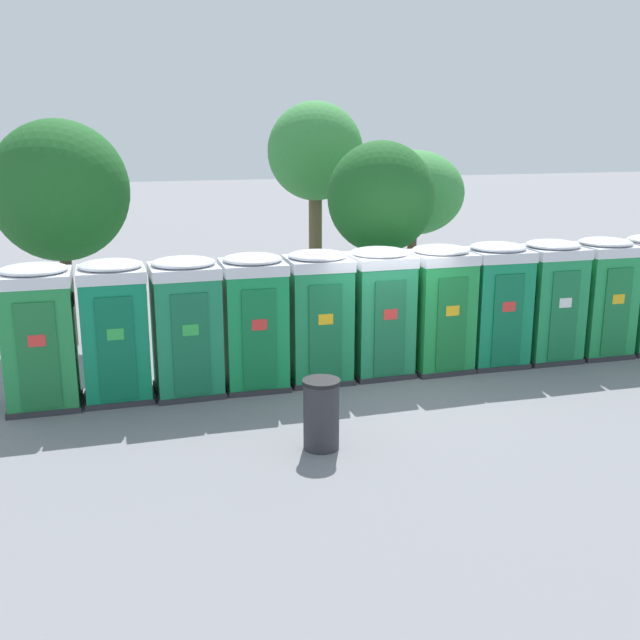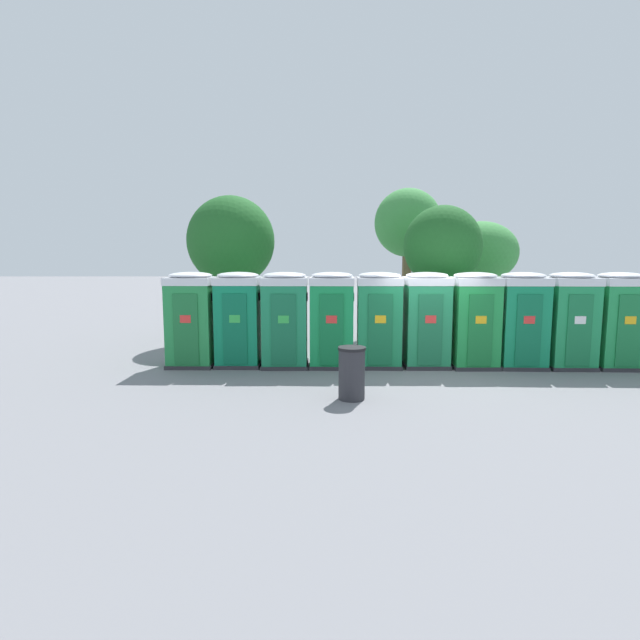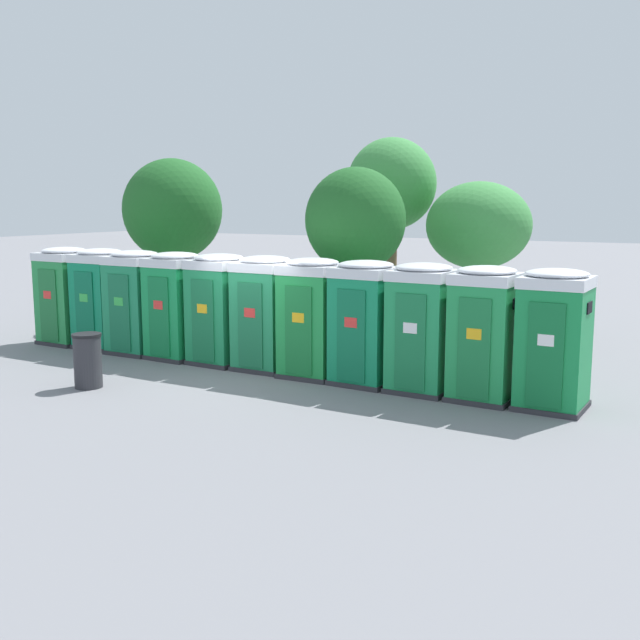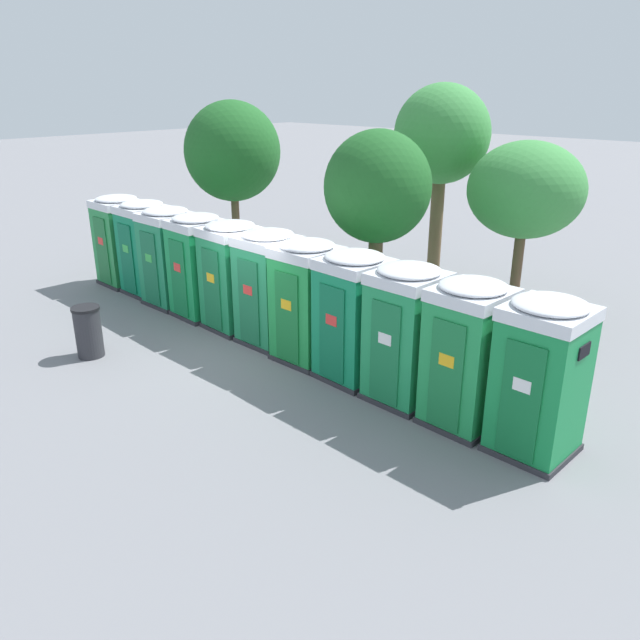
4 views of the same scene
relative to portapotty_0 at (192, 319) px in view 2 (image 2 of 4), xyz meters
name	(u,v)px [view 2 (image 2 of 4)]	position (x,y,z in m)	size (l,w,h in m)	color
ground_plane	(427,369)	(6.28, -0.53, -1.28)	(120.00, 120.00, 0.00)	slate
portapotty_0	(192,319)	(0.00, 0.00, 0.00)	(1.26, 1.24, 2.54)	#2D2D33
portapotty_1	(239,319)	(1.26, 0.02, 0.00)	(1.21, 1.22, 2.54)	#2D2D33
portapotty_2	(285,319)	(2.52, -0.10, 0.00)	(1.23, 1.21, 2.54)	#2D2D33
portapotty_3	(332,319)	(3.78, -0.11, 0.00)	(1.24, 1.26, 2.54)	#2D2D33
portapotty_4	(379,319)	(5.04, -0.09, 0.00)	(1.26, 1.26, 2.54)	#2D2D33
portapotty_5	(426,319)	(6.30, -0.11, 0.00)	(1.20, 1.21, 2.54)	#2D2D33
portapotty_6	(474,319)	(7.55, -0.21, 0.00)	(1.20, 1.21, 2.54)	#2D2D33
portapotty_7	(521,320)	(8.81, -0.24, 0.00)	(1.28, 1.27, 2.54)	#2D2D33
portapotty_8	(569,320)	(10.07, -0.29, 0.00)	(1.22, 1.24, 2.54)	#2D2D33
portapotty_9	(617,320)	(11.33, -0.34, 0.00)	(1.22, 1.25, 2.54)	#2D2D33
street_tree_0	(408,224)	(6.80, 5.65, 2.85)	(2.49, 2.49, 5.47)	brown
street_tree_1	(443,247)	(7.30, 2.34, 1.95)	(2.41, 2.41, 4.53)	brown
street_tree_2	(480,253)	(9.45, 5.23, 1.80)	(2.72, 2.72, 4.23)	brown
street_tree_3	(231,241)	(0.45, 3.86, 2.17)	(2.96, 2.96, 4.99)	brown
trash_can	(352,373)	(4.09, -3.25, -0.73)	(0.58, 0.58, 1.10)	#2D2D33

